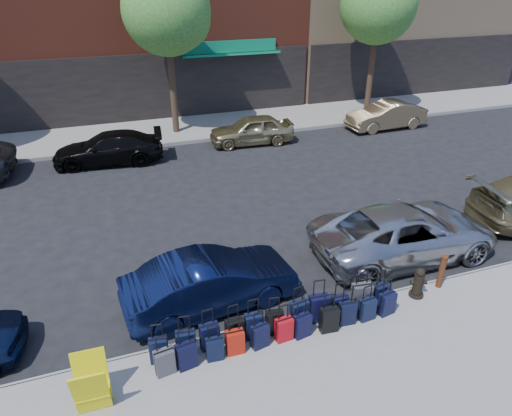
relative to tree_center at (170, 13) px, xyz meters
name	(u,v)px	position (x,y,z in m)	size (l,w,h in m)	color
ground	(218,230)	(-0.64, -9.50, -5.41)	(120.00, 120.00, 0.00)	black
sidewalk_near	(310,394)	(-0.64, -16.00, -5.34)	(60.00, 4.00, 0.15)	gray
sidewalk_far	(165,131)	(-0.64, 0.50, -5.34)	(60.00, 4.00, 0.15)	gray
curb_near	(271,323)	(-0.64, -13.98, -5.34)	(60.00, 0.08, 0.15)	gray
curb_far	(172,144)	(-0.64, -1.52, -5.34)	(60.00, 0.08, 0.15)	gray
tree_center	(170,13)	(0.00, 0.00, 0.00)	(3.80, 3.80, 7.27)	black
tree_right	(381,7)	(10.50, 0.00, 0.00)	(3.80, 3.80, 7.27)	black
suitcase_front_0	(159,350)	(-3.15, -14.32, -4.98)	(0.39, 0.25, 0.89)	black
suitcase_front_1	(186,343)	(-2.62, -14.34, -4.97)	(0.41, 0.26, 0.94)	black
suitcase_front_2	(210,336)	(-2.12, -14.30, -4.97)	(0.40, 0.24, 0.94)	black
suitcase_front_3	(235,331)	(-1.59, -14.32, -4.97)	(0.40, 0.25, 0.92)	black
suitcase_front_4	(254,326)	(-1.16, -14.31, -4.97)	(0.40, 0.23, 0.95)	black
suitcase_front_5	(274,322)	(-0.72, -14.35, -4.98)	(0.40, 0.27, 0.90)	black
suitcase_front_6	(299,313)	(-0.12, -14.29, -4.95)	(0.44, 0.29, 0.98)	black
suitcase_front_7	(319,308)	(0.35, -14.29, -4.93)	(0.45, 0.28, 1.04)	black
suitcase_front_8	(339,306)	(0.85, -14.33, -4.99)	(0.38, 0.23, 0.88)	black
suitcase_front_9	(361,297)	(1.43, -14.27, -4.92)	(0.48, 0.31, 1.08)	#37373C
suitcase_front_10	(380,295)	(1.91, -14.33, -4.96)	(0.43, 0.28, 0.96)	black
suitcase_back_0	(165,362)	(-3.10, -14.66, -4.99)	(0.40, 0.27, 0.89)	#3E3D43
suitcase_back_1	(187,355)	(-2.67, -14.65, -4.98)	(0.41, 0.28, 0.91)	black
suitcase_back_2	(215,349)	(-2.11, -14.63, -5.01)	(0.35, 0.22, 0.81)	black
suitcase_back_3	(235,342)	(-1.67, -14.60, -4.99)	(0.37, 0.22, 0.87)	#AC190B
suitcase_back_4	(260,336)	(-1.14, -14.61, -4.99)	(0.39, 0.28, 0.86)	black
suitcase_back_5	(284,329)	(-0.60, -14.59, -4.99)	(0.38, 0.24, 0.86)	#B30B14
suitcase_back_6	(302,326)	(-0.19, -14.62, -4.99)	(0.39, 0.27, 0.86)	black
suitcase_back_7	(329,320)	(0.42, -14.66, -4.98)	(0.40, 0.25, 0.92)	black
suitcase_back_8	(347,313)	(0.90, -14.58, -4.99)	(0.38, 0.24, 0.87)	black
suitcase_back_9	(367,309)	(1.38, -14.62, -4.99)	(0.38, 0.24, 0.86)	black
suitcase_back_10	(387,303)	(1.89, -14.60, -4.98)	(0.41, 0.28, 0.89)	black
fire_hydrant	(418,283)	(2.95, -14.30, -4.91)	(0.40, 0.35, 0.77)	black
bollard	(442,271)	(3.69, -14.19, -4.81)	(0.16, 0.16, 0.88)	#38190C
display_rack	(91,385)	(-4.41, -15.02, -4.74)	(0.61, 0.67, 1.05)	yellow
car_near_1	(211,282)	(-1.70, -12.84, -4.74)	(1.42, 4.06, 1.34)	#0D163C
car_near_2	(405,232)	(3.83, -12.49, -4.69)	(2.38, 5.17, 1.44)	#B3B5BB
car_far_1	(108,148)	(-3.40, -2.73, -4.78)	(1.77, 4.35, 1.26)	black
car_far_2	(252,130)	(2.86, -2.43, -4.77)	(1.53, 3.80, 1.29)	tan
car_far_3	(386,115)	(9.86, -2.53, -4.75)	(1.40, 4.00, 1.32)	#9B865F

